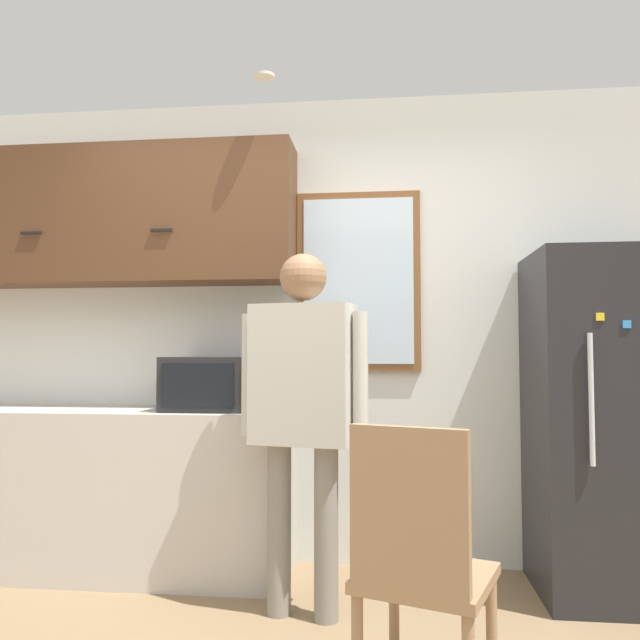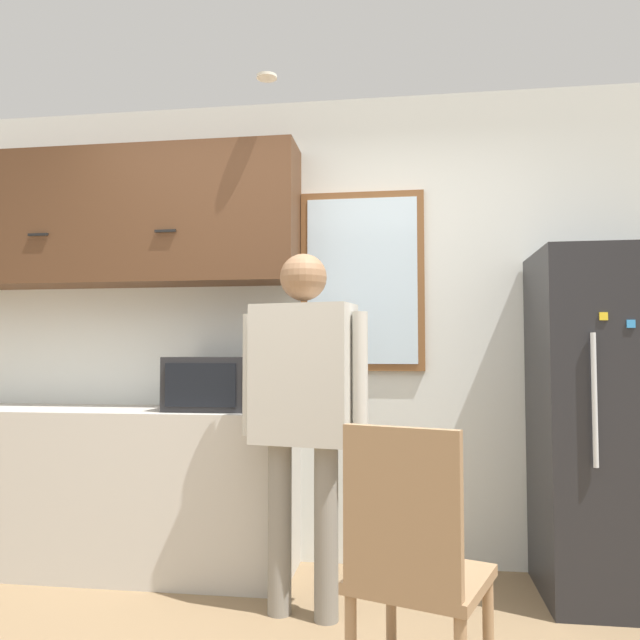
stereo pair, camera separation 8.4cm
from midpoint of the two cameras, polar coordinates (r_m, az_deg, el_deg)
The scene contains 9 objects.
back_wall at distance 3.68m, azimuth -2.30°, elevation -0.68°, with size 6.00×0.06×2.70m.
counter at distance 3.80m, azimuth -20.50°, elevation -14.32°, with size 2.17×0.56×0.89m.
upper_cabinets at distance 3.91m, azimuth -19.28°, elevation 8.86°, with size 2.17×0.34×0.79m.
microwave at distance 3.48m, azimuth -10.04°, elevation -5.74°, with size 0.54×0.42×0.29m.
person at distance 2.90m, azimuth -2.40°, elevation -6.62°, with size 0.61×0.31×1.66m.
refrigerator at distance 3.46m, azimuth 24.82°, elevation -8.46°, with size 0.80×0.67×1.71m.
chair at distance 2.25m, azimuth 7.89°, elevation -20.67°, with size 0.55×0.55×0.96m.
window at distance 3.62m, azimuth 2.85°, elevation 3.58°, with size 0.71×0.05×1.04m.
ceiling_light at distance 3.60m, azimuth -5.82°, elevation 21.30°, with size 0.11×0.11×0.01m.
Camera 1 is at (0.51, -1.90, 1.19)m, focal length 35.00 mm.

